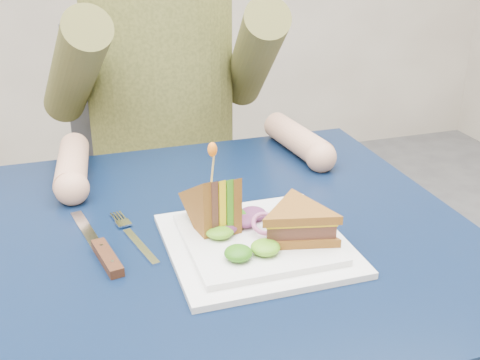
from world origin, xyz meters
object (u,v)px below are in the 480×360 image
object	(u,v)px
sandwich_flat	(298,223)
knife	(103,252)
chair	(160,177)
fork	(134,238)
table	(231,270)
diner	(160,44)
sandwich_upright	(214,207)
plate	(257,242)

from	to	relation	value
sandwich_flat	knife	size ratio (longest dim) A/B	0.71
chair	fork	xyz separation A→B (m)	(-0.15, -0.65, 0.19)
table	fork	world-z (taller)	fork
diner	sandwich_flat	distance (m)	0.66
diner	knife	bearing A→B (deg)	-109.53
diner	fork	size ratio (longest dim) A/B	4.18
diner	fork	xyz separation A→B (m)	(-0.15, -0.53, -0.18)
fork	knife	size ratio (longest dim) A/B	0.81
table	sandwich_upright	world-z (taller)	sandwich_upright
knife	sandwich_upright	bearing A→B (deg)	-0.25
plate	fork	distance (m)	0.19
sandwich_flat	fork	distance (m)	0.25
chair	plate	distance (m)	0.75
diner	knife	distance (m)	0.63
sandwich_flat	sandwich_upright	world-z (taller)	sandwich_upright
table	diner	bearing A→B (deg)	90.00
table	chair	bearing A→B (deg)	90.00
diner	sandwich_flat	xyz separation A→B (m)	(0.07, -0.64, -0.14)
diner	plate	bearing A→B (deg)	-88.28
table	diner	world-z (taller)	diner
plate	sandwich_flat	world-z (taller)	sandwich_flat
chair	plate	xyz separation A→B (m)	(0.02, -0.73, 0.20)
chair	sandwich_upright	bearing A→B (deg)	-92.91
knife	sandwich_flat	bearing A→B (deg)	-14.42
table	sandwich_upright	size ratio (longest dim) A/B	5.77
sandwich_upright	fork	size ratio (longest dim) A/B	0.73
table	diner	size ratio (longest dim) A/B	1.01
chair	diner	size ratio (longest dim) A/B	1.25
diner	sandwich_upright	world-z (taller)	diner
sandwich_upright	knife	size ratio (longest dim) A/B	0.59
sandwich_flat	knife	xyz separation A→B (m)	(-0.28, 0.07, -0.04)
table	knife	size ratio (longest dim) A/B	3.40
table	chair	size ratio (longest dim) A/B	0.81
diner	sandwich_upright	bearing A→B (deg)	-93.48
sandwich_flat	knife	world-z (taller)	sandwich_flat
sandwich_flat	diner	bearing A→B (deg)	96.56
sandwich_flat	fork	size ratio (longest dim) A/B	0.88
table	knife	world-z (taller)	knife
diner	sandwich_flat	bearing A→B (deg)	-83.44
table	knife	distance (m)	0.22
plate	fork	world-z (taller)	plate
plate	sandwich_flat	distance (m)	0.07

